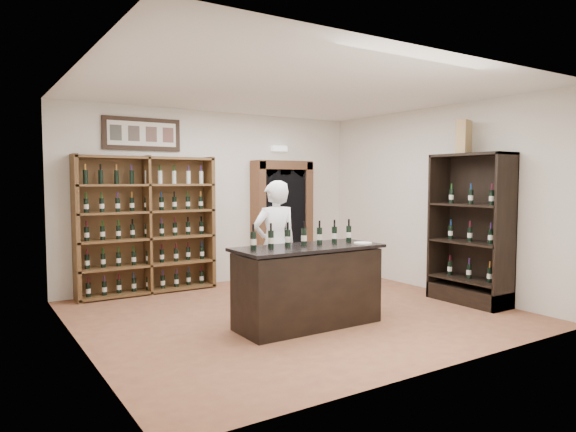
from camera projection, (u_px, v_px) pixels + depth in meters
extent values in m
plane|color=#935F3A|center=(295.00, 313.00, 7.01)|extent=(5.50, 5.50, 0.00)
plane|color=white|center=(295.00, 91.00, 6.80)|extent=(5.50, 5.50, 0.00)
cube|color=silver|center=(216.00, 198.00, 9.00)|extent=(5.50, 0.04, 3.00)
cube|color=silver|center=(78.00, 210.00, 5.42)|extent=(0.04, 5.00, 3.00)
cube|color=silver|center=(435.00, 199.00, 8.39)|extent=(0.04, 5.00, 3.00)
cube|color=brown|center=(144.00, 224.00, 8.30)|extent=(2.20, 0.02, 2.20)
cube|color=brown|center=(76.00, 228.00, 7.58)|extent=(0.06, 0.38, 2.20)
cube|color=brown|center=(209.00, 222.00, 8.73)|extent=(0.06, 0.38, 2.20)
cube|color=brown|center=(147.00, 225.00, 8.15)|extent=(0.04, 0.38, 2.20)
cube|color=brown|center=(149.00, 291.00, 8.23)|extent=(2.18, 0.38, 0.04)
cube|color=brown|center=(148.00, 265.00, 8.20)|extent=(2.18, 0.38, 0.04)
cube|color=brown|center=(148.00, 238.00, 8.17)|extent=(2.18, 0.38, 0.03)
cube|color=brown|center=(147.00, 212.00, 8.14)|extent=(2.18, 0.38, 0.04)
cube|color=brown|center=(147.00, 185.00, 8.11)|extent=(2.18, 0.38, 0.04)
cube|color=brown|center=(146.00, 158.00, 8.08)|extent=(2.18, 0.38, 0.04)
cube|color=black|center=(142.00, 134.00, 8.20)|extent=(1.25, 0.04, 0.52)
cube|color=black|center=(282.00, 221.00, 9.57)|extent=(0.97, 0.29, 2.05)
cube|color=#915A38|center=(258.00, 221.00, 9.27)|extent=(0.14, 0.35, 2.15)
cube|color=#915A38|center=(305.00, 219.00, 9.83)|extent=(0.14, 0.35, 2.15)
cube|color=#915A38|center=(282.00, 165.00, 9.48)|extent=(1.15, 0.35, 0.16)
cube|color=white|center=(279.00, 149.00, 9.55)|extent=(0.30, 0.10, 0.10)
cube|color=black|center=(308.00, 288.00, 6.36)|extent=(1.80, 0.70, 0.94)
cube|color=black|center=(308.00, 248.00, 6.33)|extent=(1.88, 0.78, 0.04)
cylinder|color=black|center=(253.00, 241.00, 6.01)|extent=(0.07, 0.07, 0.21)
cylinder|color=beige|center=(253.00, 242.00, 6.01)|extent=(0.07, 0.07, 0.07)
cylinder|color=black|center=(253.00, 228.00, 6.00)|extent=(0.03, 0.03, 0.09)
cylinder|color=black|center=(271.00, 239.00, 6.14)|extent=(0.07, 0.07, 0.21)
cylinder|color=beige|center=(271.00, 241.00, 6.14)|extent=(0.07, 0.07, 0.07)
cylinder|color=black|center=(271.00, 227.00, 6.13)|extent=(0.03, 0.03, 0.09)
cylinder|color=black|center=(288.00, 238.00, 6.27)|extent=(0.07, 0.07, 0.21)
cylinder|color=beige|center=(288.00, 239.00, 6.27)|extent=(0.07, 0.07, 0.07)
cylinder|color=black|center=(288.00, 226.00, 6.26)|extent=(0.03, 0.03, 0.09)
cylinder|color=black|center=(304.00, 237.00, 6.40)|extent=(0.07, 0.07, 0.21)
cylinder|color=beige|center=(304.00, 238.00, 6.40)|extent=(0.07, 0.07, 0.07)
cylinder|color=black|center=(304.00, 225.00, 6.38)|extent=(0.03, 0.03, 0.09)
cylinder|color=black|center=(319.00, 236.00, 6.52)|extent=(0.07, 0.07, 0.21)
cylinder|color=beige|center=(319.00, 237.00, 6.53)|extent=(0.07, 0.07, 0.07)
cylinder|color=black|center=(320.00, 224.00, 6.51)|extent=(0.03, 0.03, 0.09)
cylinder|color=black|center=(334.00, 235.00, 6.65)|extent=(0.07, 0.07, 0.21)
cylinder|color=beige|center=(334.00, 236.00, 6.66)|extent=(0.07, 0.07, 0.07)
cylinder|color=black|center=(334.00, 223.00, 6.64)|extent=(0.03, 0.03, 0.09)
cylinder|color=black|center=(349.00, 234.00, 6.78)|extent=(0.07, 0.07, 0.21)
cylinder|color=beige|center=(349.00, 235.00, 6.78)|extent=(0.07, 0.07, 0.07)
cylinder|color=black|center=(349.00, 222.00, 6.77)|extent=(0.03, 0.03, 0.09)
cube|color=black|center=(480.00, 228.00, 7.64)|extent=(0.02, 1.20, 2.20)
cube|color=black|center=(505.00, 232.00, 7.03)|extent=(0.48, 0.04, 2.20)
cube|color=black|center=(439.00, 226.00, 8.01)|extent=(0.48, 0.04, 2.20)
cube|color=black|center=(472.00, 155.00, 7.44)|extent=(0.48, 1.20, 0.04)
cube|color=black|center=(468.00, 295.00, 7.59)|extent=(0.48, 1.20, 0.24)
cube|color=black|center=(469.00, 279.00, 7.57)|extent=(0.48, 1.16, 0.03)
cube|color=black|center=(470.00, 242.00, 7.53)|extent=(0.48, 1.16, 0.03)
cube|color=black|center=(471.00, 205.00, 7.50)|extent=(0.48, 1.16, 0.03)
imported|color=white|center=(275.00, 246.00, 7.10)|extent=(0.69, 0.48, 1.81)
cylinder|color=beige|center=(363.00, 243.00, 6.53)|extent=(0.23, 0.23, 0.02)
cube|color=tan|center=(464.00, 137.00, 7.55)|extent=(0.38, 0.27, 0.49)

